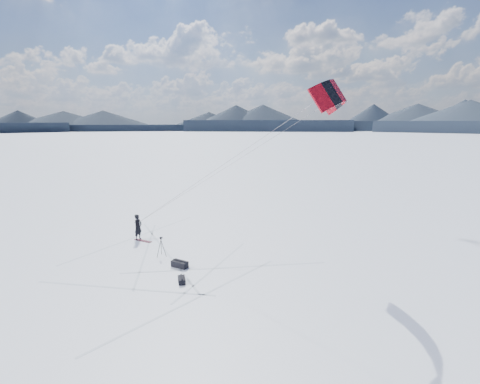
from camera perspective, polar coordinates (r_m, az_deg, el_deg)
The scene contains 9 objects.
ground at distance 21.15m, azimuth -14.98°, elevation -11.22°, with size 1800.00×1800.00×0.00m, color white.
horizon_hills at distance 19.84m, azimuth -15.69°, elevation 1.69°, with size 704.00×705.94×10.77m.
snow_tracks at distance 20.94m, azimuth -14.31°, elevation -11.41°, with size 17.62×10.25×0.01m.
snowkiter at distance 25.29m, azimuth -16.27°, elevation -7.50°, with size 0.66×0.43×1.80m, color black.
snowboard at distance 24.93m, azimuth -15.65°, elevation -7.70°, with size 1.39×0.26×0.04m, color maroon.
tripod at distance 21.70m, azimuth -12.81°, elevation -8.30°, with size 0.57×0.58×1.23m.
gear_bag_a at distance 20.18m, azimuth -9.86°, elevation -11.56°, with size 0.93×0.44×0.42m.
gear_bag_b at distance 18.42m, azimuth -9.54°, elevation -14.03°, with size 0.74×0.75×0.33m.
power_kite at distance 19.82m, azimuth 14.69°, elevation 14.87°, with size 13.40×5.62×8.99m.
Camera 1 is at (13.87, -13.81, 8.01)m, focal length 26.00 mm.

